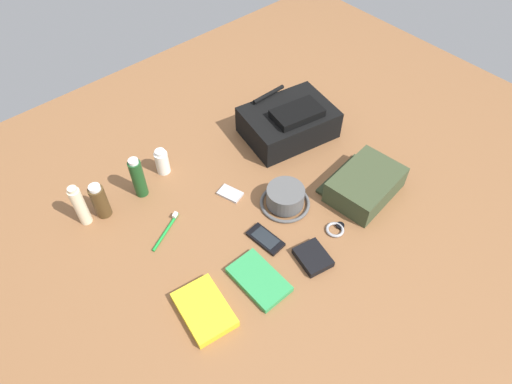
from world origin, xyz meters
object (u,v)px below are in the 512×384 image
Objects in this scene: toothpaste_tube at (162,162)px; toothbrush at (167,229)px; backpack at (289,122)px; cologne_bottle at (100,201)px; bucket_hat at (285,198)px; shampoo_bottle at (138,178)px; wristwatch at (336,229)px; toiletry_pouch at (364,184)px; wallet at (313,257)px; travel_guidebook at (259,280)px; lotion_bottle at (80,206)px; paperback_novel at (204,310)px; cell_phone at (265,239)px; media_player at (230,194)px.

toothbrush is at bearing -121.31° from toothpaste_tube.
cologne_bottle is (-0.76, 0.12, 0.00)m from backpack.
shampoo_bottle is (-0.35, 0.37, 0.05)m from bucket_hat.
toiletry_pouch is at bearing 14.12° from wristwatch.
toothpaste_tube is (-0.48, 0.56, 0.01)m from toiletry_pouch.
toothbrush is at bearing 137.27° from wallet.
bucket_hat is at bearing 32.00° from travel_guidebook.
cologne_bottle is (-0.50, 0.38, 0.03)m from bucket_hat.
bucket_hat is at bearing -60.80° from toothpaste_tube.
toothpaste_tube is 0.59m from travel_guidebook.
bucket_hat is at bearing -25.27° from toothbrush.
bucket_hat is at bearing -34.98° from lotion_bottle.
bucket_hat is at bearing 17.10° from paperback_novel.
toothbrush is at bearing 131.92° from cell_phone.
wallet reaches higher than cell_phone.
toothpaste_tube is at bearing 130.57° from toiletry_pouch.
toiletry_pouch is 1.38× the size of paperback_novel.
toiletry_pouch reaches higher than wallet.
cologne_bottle is 0.27m from toothpaste_tube.
backpack reaches higher than toothbrush.
toothbrush reaches higher than cell_phone.
shampoo_bottle is at bearing 133.15° from bucket_hat.
lotion_bottle is at bearing 152.35° from media_player.
bucket_hat is 1.36× the size of cell_phone.
toothpaste_tube is 1.47× the size of wristwatch.
wristwatch is (-0.21, -0.45, -0.06)m from backpack.
backpack is 2.26× the size of lotion_bottle.
toothpaste_tube is at bearing 7.28° from cologne_bottle.
travel_guidebook is 1.71× the size of wallet.
toothbrush is (-0.42, 0.37, 0.00)m from wristwatch.
cell_phone is (-0.15, -0.07, -0.03)m from bucket_hat.
toiletry_pouch is 0.52m from travel_guidebook.
cologne_bottle is 0.94× the size of toothbrush.
media_player and wristwatch have the same top height.
wallet is (-0.35, -0.48, -0.05)m from backpack.
cologne_bottle is (-0.74, 0.52, 0.02)m from toiletry_pouch.
toiletry_pouch is at bearing -39.90° from media_player.
cologne_bottle reaches higher than paperback_novel.
shampoo_bottle is at bearing 139.05° from toiletry_pouch.
cologne_bottle is (0.06, -0.01, -0.01)m from lotion_bottle.
toiletry_pouch is 1.98× the size of cologne_bottle.
toiletry_pouch is 2.68× the size of toothpaste_tube.
paperback_novel is (-0.23, -0.55, -0.04)m from toothpaste_tube.
cologne_bottle reaches higher than toothpaste_tube.
media_player is (0.38, -0.22, -0.06)m from cologne_bottle.
backpack reaches higher than toothpaste_tube.
backpack is 2.95× the size of cell_phone.
wristwatch is 0.47× the size of toothbrush.
backpack reaches higher than wristwatch.
cologne_bottle reaches higher than wallet.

